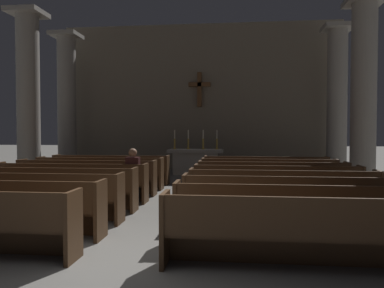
# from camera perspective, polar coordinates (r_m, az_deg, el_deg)

# --- Properties ---
(ground_plane) EXTENTS (80.00, 80.00, 0.00)m
(ground_plane) POSITION_cam_1_polar(r_m,az_deg,el_deg) (5.30, -10.93, -17.16)
(ground_plane) COLOR #66635E
(pew_left_row_3) EXTENTS (3.82, 0.50, 0.95)m
(pew_left_row_3) POSITION_cam_1_polar(r_m,az_deg,el_deg) (7.99, -24.00, -7.26)
(pew_left_row_3) COLOR #422B19
(pew_left_row_3) RESTS_ON ground
(pew_left_row_4) EXTENTS (3.82, 0.50, 0.95)m
(pew_left_row_4) POSITION_cam_1_polar(r_m,az_deg,el_deg) (8.88, -20.63, -6.30)
(pew_left_row_4) COLOR #422B19
(pew_left_row_4) RESTS_ON ground
(pew_left_row_5) EXTENTS (3.82, 0.50, 0.95)m
(pew_left_row_5) POSITION_cam_1_polar(r_m,az_deg,el_deg) (9.81, -17.90, -5.50)
(pew_left_row_5) COLOR #422B19
(pew_left_row_5) RESTS_ON ground
(pew_left_row_6) EXTENTS (3.82, 0.50, 0.95)m
(pew_left_row_6) POSITION_cam_1_polar(r_m,az_deg,el_deg) (10.75, -15.64, -4.83)
(pew_left_row_6) COLOR #422B19
(pew_left_row_6) RESTS_ON ground
(pew_left_row_7) EXTENTS (3.82, 0.50, 0.95)m
(pew_left_row_7) POSITION_cam_1_polar(r_m,az_deg,el_deg) (11.71, -13.76, -4.26)
(pew_left_row_7) COLOR #422B19
(pew_left_row_7) RESTS_ON ground
(pew_left_row_8) EXTENTS (3.82, 0.50, 0.95)m
(pew_left_row_8) POSITION_cam_1_polar(r_m,az_deg,el_deg) (12.68, -12.16, -3.77)
(pew_left_row_8) COLOR #422B19
(pew_left_row_8) RESTS_ON ground
(pew_right_row_1) EXTENTS (3.82, 0.50, 0.95)m
(pew_right_row_1) POSITION_cam_1_polar(r_m,az_deg,el_deg) (5.01, 18.08, -12.65)
(pew_right_row_1) COLOR #422B19
(pew_right_row_1) RESTS_ON ground
(pew_right_row_2) EXTENTS (3.82, 0.50, 0.95)m
(pew_right_row_2) POSITION_cam_1_polar(r_m,az_deg,el_deg) (6.00, 16.02, -10.20)
(pew_right_row_2) COLOR #422B19
(pew_right_row_2) RESTS_ON ground
(pew_right_row_3) EXTENTS (3.82, 0.50, 0.95)m
(pew_right_row_3) POSITION_cam_1_polar(r_m,az_deg,el_deg) (7.00, 14.57, -8.44)
(pew_right_row_3) COLOR #422B19
(pew_right_row_3) RESTS_ON ground
(pew_right_row_4) EXTENTS (3.82, 0.50, 0.95)m
(pew_right_row_4) POSITION_cam_1_polar(r_m,az_deg,el_deg) (8.00, 13.49, -7.12)
(pew_right_row_4) COLOR #422B19
(pew_right_row_4) RESTS_ON ground
(pew_right_row_5) EXTENTS (3.82, 0.50, 0.95)m
(pew_right_row_5) POSITION_cam_1_polar(r_m,az_deg,el_deg) (9.02, 12.65, -6.10)
(pew_right_row_5) COLOR #422B19
(pew_right_row_5) RESTS_ON ground
(pew_right_row_6) EXTENTS (3.82, 0.50, 0.95)m
(pew_right_row_6) POSITION_cam_1_polar(r_m,az_deg,el_deg) (10.03, 11.99, -5.28)
(pew_right_row_6) COLOR #422B19
(pew_right_row_6) RESTS_ON ground
(pew_right_row_7) EXTENTS (3.82, 0.50, 0.95)m
(pew_right_row_7) POSITION_cam_1_polar(r_m,az_deg,el_deg) (11.05, 11.45, -4.61)
(pew_right_row_7) COLOR #422B19
(pew_right_row_7) RESTS_ON ground
(pew_right_row_8) EXTENTS (3.82, 0.50, 0.95)m
(pew_right_row_8) POSITION_cam_1_polar(r_m,az_deg,el_deg) (12.08, 11.00, -4.05)
(pew_right_row_8) COLOR #422B19
(pew_right_row_8) RESTS_ON ground
(column_left_third) EXTENTS (1.15, 1.15, 5.88)m
(column_left_third) POSITION_cam_1_polar(r_m,az_deg,el_deg) (14.29, -23.49, 6.29)
(column_left_third) COLOR gray
(column_left_third) RESTS_ON ground
(column_right_third) EXTENTS (1.15, 1.15, 5.88)m
(column_right_third) POSITION_cam_1_polar(r_m,az_deg,el_deg) (13.08, 24.48, 6.70)
(column_right_third) COLOR gray
(column_right_third) RESTS_ON ground
(column_left_fourth) EXTENTS (1.15, 1.15, 5.88)m
(column_left_fourth) POSITION_cam_1_polar(r_m,az_deg,el_deg) (16.99, -18.38, 5.64)
(column_left_fourth) COLOR gray
(column_left_fourth) RESTS_ON ground
(column_right_fourth) EXTENTS (1.15, 1.15, 5.88)m
(column_right_fourth) POSITION_cam_1_polar(r_m,az_deg,el_deg) (15.98, 21.05, 5.85)
(column_right_fourth) COLOR gray
(column_right_fourth) RESTS_ON ground
(altar) EXTENTS (2.20, 0.90, 1.01)m
(altar) POSITION_cam_1_polar(r_m,az_deg,el_deg) (15.13, 0.55, -2.59)
(altar) COLOR #A8A399
(altar) RESTS_ON ground
(candlestick_outer_left) EXTENTS (0.16, 0.16, 0.77)m
(candlestick_outer_left) POSITION_cam_1_polar(r_m,az_deg,el_deg) (15.20, -2.64, 0.17)
(candlestick_outer_left) COLOR #B79338
(candlestick_outer_left) RESTS_ON altar
(candlestick_inner_left) EXTENTS (0.16, 0.16, 0.77)m
(candlestick_inner_left) POSITION_cam_1_polar(r_m,az_deg,el_deg) (15.12, -0.58, 0.17)
(candlestick_inner_left) COLOR #B79338
(candlestick_inner_left) RESTS_ON altar
(candlestick_inner_right) EXTENTS (0.16, 0.16, 0.77)m
(candlestick_inner_right) POSITION_cam_1_polar(r_m,az_deg,el_deg) (15.06, 1.69, 0.16)
(candlestick_inner_right) COLOR #B79338
(candlestick_inner_right) RESTS_ON altar
(candlestick_outer_right) EXTENTS (0.16, 0.16, 0.77)m
(candlestick_outer_right) POSITION_cam_1_polar(r_m,az_deg,el_deg) (15.03, 3.78, 0.15)
(candlestick_outer_right) COLOR #B79338
(candlestick_outer_right) RESTS_ON altar
(apse_with_cross) EXTENTS (12.34, 0.43, 6.50)m
(apse_with_cross) POSITION_cam_1_polar(r_m,az_deg,el_deg) (17.07, 1.20, 7.06)
(apse_with_cross) COLOR #706656
(apse_with_cross) RESTS_ON ground
(lone_worshipper) EXTENTS (0.32, 0.43, 1.32)m
(lone_worshipper) POSITION_cam_1_polar(r_m,az_deg,el_deg) (9.29, -8.79, -4.50)
(lone_worshipper) COLOR #26262B
(lone_worshipper) RESTS_ON ground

